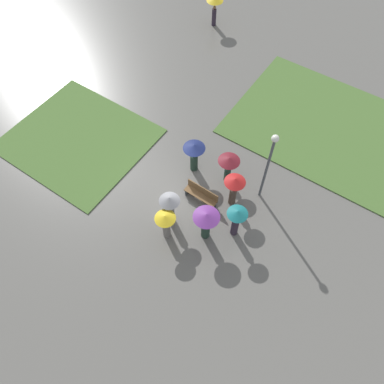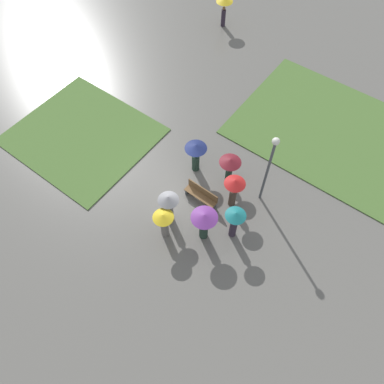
{
  "view_description": "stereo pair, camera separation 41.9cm",
  "coord_description": "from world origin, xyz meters",
  "px_view_note": "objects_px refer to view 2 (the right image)",
  "views": [
    {
      "loc": [
        6.33,
        -7.75,
        15.4
      ],
      "look_at": [
        1.05,
        0.05,
        0.63
      ],
      "focal_mm": 35.0,
      "sensor_mm": 36.0,
      "label": 1
    },
    {
      "loc": [
        6.67,
        -7.5,
        15.4
      ],
      "look_at": [
        1.05,
        0.05,
        0.63
      ],
      "focal_mm": 35.0,
      "sensor_mm": 36.0,
      "label": 2
    }
  ],
  "objects_px": {
    "park_bench": "(201,195)",
    "lamp_post": "(270,163)",
    "lone_walker_far_path": "(224,4)",
    "crowd_person_yellow": "(164,221)",
    "crowd_person_red": "(234,187)",
    "crowd_person_teal": "(235,220)",
    "crowd_person_grey": "(169,204)",
    "crowd_person_navy": "(196,153)",
    "crowd_person_maroon": "(230,165)",
    "crowd_person_purple": "(204,221)"
  },
  "relations": [
    {
      "from": "park_bench",
      "to": "lamp_post",
      "type": "distance_m",
      "value": 3.66
    },
    {
      "from": "lone_walker_far_path",
      "to": "crowd_person_yellow",
      "type": "bearing_deg",
      "value": -1.71
    },
    {
      "from": "crowd_person_red",
      "to": "crowd_person_teal",
      "type": "bearing_deg",
      "value": 26.57
    },
    {
      "from": "crowd_person_yellow",
      "to": "park_bench",
      "type": "bearing_deg",
      "value": 73.08
    },
    {
      "from": "crowd_person_grey",
      "to": "crowd_person_yellow",
      "type": "height_order",
      "value": "crowd_person_grey"
    },
    {
      "from": "crowd_person_teal",
      "to": "crowd_person_red",
      "type": "bearing_deg",
      "value": -12.44
    },
    {
      "from": "crowd_person_navy",
      "to": "lone_walker_far_path",
      "type": "xyz_separation_m",
      "value": [
        -5.67,
        10.82,
        0.23
      ]
    },
    {
      "from": "crowd_person_yellow",
      "to": "crowd_person_maroon",
      "type": "relative_size",
      "value": 1.03
    },
    {
      "from": "crowd_person_grey",
      "to": "crowd_person_yellow",
      "type": "relative_size",
      "value": 1.11
    },
    {
      "from": "lamp_post",
      "to": "crowd_person_teal",
      "type": "bearing_deg",
      "value": -89.88
    },
    {
      "from": "crowd_person_teal",
      "to": "lamp_post",
      "type": "bearing_deg",
      "value": -46.52
    },
    {
      "from": "park_bench",
      "to": "crowd_person_maroon",
      "type": "xyz_separation_m",
      "value": [
        0.4,
        1.7,
        0.82
      ]
    },
    {
      "from": "lamp_post",
      "to": "crowd_person_red",
      "type": "xyz_separation_m",
      "value": [
        -0.9,
        -1.12,
        -1.37
      ]
    },
    {
      "from": "crowd_person_red",
      "to": "crowd_person_maroon",
      "type": "height_order",
      "value": "crowd_person_red"
    },
    {
      "from": "crowd_person_grey",
      "to": "lone_walker_far_path",
      "type": "distance_m",
      "value": 15.29
    },
    {
      "from": "crowd_person_yellow",
      "to": "crowd_person_purple",
      "type": "relative_size",
      "value": 0.92
    },
    {
      "from": "crowd_person_teal",
      "to": "crowd_person_yellow",
      "type": "bearing_deg",
      "value": 79.69
    },
    {
      "from": "crowd_person_maroon",
      "to": "lone_walker_far_path",
      "type": "relative_size",
      "value": 0.88
    },
    {
      "from": "crowd_person_maroon",
      "to": "crowd_person_teal",
      "type": "bearing_deg",
      "value": -85.15
    },
    {
      "from": "crowd_person_red",
      "to": "crowd_person_purple",
      "type": "bearing_deg",
      "value": -10.09
    },
    {
      "from": "crowd_person_red",
      "to": "lone_walker_far_path",
      "type": "distance_m",
      "value": 14.13
    },
    {
      "from": "lone_walker_far_path",
      "to": "crowd_person_grey",
      "type": "bearing_deg",
      "value": -1.57
    },
    {
      "from": "lone_walker_far_path",
      "to": "crowd_person_navy",
      "type": "bearing_deg",
      "value": 1.15
    },
    {
      "from": "crowd_person_teal",
      "to": "crowd_person_yellow",
      "type": "xyz_separation_m",
      "value": [
        -2.44,
        -1.8,
        -0.13
      ]
    },
    {
      "from": "crowd_person_navy",
      "to": "crowd_person_yellow",
      "type": "xyz_separation_m",
      "value": [
        1.07,
        -3.78,
        -0.11
      ]
    },
    {
      "from": "crowd_person_red",
      "to": "crowd_person_navy",
      "type": "relative_size",
      "value": 1.06
    },
    {
      "from": "crowd_person_navy",
      "to": "park_bench",
      "type": "bearing_deg",
      "value": 106.47
    },
    {
      "from": "park_bench",
      "to": "crowd_person_grey",
      "type": "distance_m",
      "value": 2.01
    },
    {
      "from": "park_bench",
      "to": "crowd_person_maroon",
      "type": "distance_m",
      "value": 1.93
    },
    {
      "from": "crowd_person_purple",
      "to": "crowd_person_grey",
      "type": "bearing_deg",
      "value": 30.58
    },
    {
      "from": "park_bench",
      "to": "crowd_person_navy",
      "type": "relative_size",
      "value": 0.91
    },
    {
      "from": "crowd_person_purple",
      "to": "lone_walker_far_path",
      "type": "xyz_separation_m",
      "value": [
        -8.18,
        13.64,
        0.16
      ]
    },
    {
      "from": "lamp_post",
      "to": "park_bench",
      "type": "bearing_deg",
      "value": -140.41
    },
    {
      "from": "lamp_post",
      "to": "crowd_person_navy",
      "type": "height_order",
      "value": "lamp_post"
    },
    {
      "from": "crowd_person_grey",
      "to": "crowd_person_purple",
      "type": "bearing_deg",
      "value": -147.26
    },
    {
      "from": "park_bench",
      "to": "lamp_post",
      "type": "xyz_separation_m",
      "value": [
        2.19,
        1.81,
        2.31
      ]
    },
    {
      "from": "crowd_person_teal",
      "to": "crowd_person_maroon",
      "type": "height_order",
      "value": "crowd_person_teal"
    },
    {
      "from": "crowd_person_red",
      "to": "crowd_person_grey",
      "type": "distance_m",
      "value": 3.02
    },
    {
      "from": "crowd_person_yellow",
      "to": "crowd_person_grey",
      "type": "bearing_deg",
      "value": 100.9
    },
    {
      "from": "park_bench",
      "to": "crowd_person_purple",
      "type": "bearing_deg",
      "value": -49.61
    },
    {
      "from": "crowd_person_teal",
      "to": "crowd_person_red",
      "type": "distance_m",
      "value": 1.62
    },
    {
      "from": "crowd_person_teal",
      "to": "crowd_person_grey",
      "type": "xyz_separation_m",
      "value": [
        -2.74,
        -1.06,
        0.03
      ]
    },
    {
      "from": "crowd_person_red",
      "to": "lamp_post",
      "type": "bearing_deg",
      "value": 133.45
    },
    {
      "from": "crowd_person_maroon",
      "to": "lone_walker_far_path",
      "type": "bearing_deg",
      "value": 92.62
    },
    {
      "from": "crowd_person_yellow",
      "to": "crowd_person_navy",
      "type": "bearing_deg",
      "value": 94.71
    },
    {
      "from": "park_bench",
      "to": "lone_walker_far_path",
      "type": "bearing_deg",
      "value": 121.49
    },
    {
      "from": "crowd_person_teal",
      "to": "crowd_person_navy",
      "type": "height_order",
      "value": "crowd_person_teal"
    },
    {
      "from": "crowd_person_red",
      "to": "lone_walker_far_path",
      "type": "relative_size",
      "value": 1.0
    },
    {
      "from": "crowd_person_teal",
      "to": "crowd_person_maroon",
      "type": "relative_size",
      "value": 1.13
    },
    {
      "from": "crowd_person_navy",
      "to": "crowd_person_maroon",
      "type": "relative_size",
      "value": 1.08
    }
  ]
}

